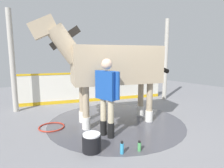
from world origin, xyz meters
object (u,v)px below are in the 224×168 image
object	(u,v)px
horse	(112,65)
bottle_spray	(139,146)
handler	(107,93)
wash_bucket	(92,143)
bottle_shampoo	(122,148)
hose_coil	(52,127)

from	to	relation	value
horse	bottle_spray	distance (m)	2.13
handler	wash_bucket	xyz separation A→B (m)	(-0.35, 0.61, -0.81)
wash_bucket	bottle_shampoo	xyz separation A→B (m)	(-0.41, -0.38, -0.06)
bottle_shampoo	hose_coil	xyz separation A→B (m)	(1.99, 0.57, -0.09)
horse	wash_bucket	size ratio (longest dim) A/B	9.87
bottle_shampoo	bottle_spray	xyz separation A→B (m)	(-0.12, -0.32, -0.02)
handler	horse	bearing A→B (deg)	35.43
bottle_shampoo	wash_bucket	bearing A→B (deg)	42.74
wash_bucket	bottle_spray	xyz separation A→B (m)	(-0.53, -0.70, -0.08)
hose_coil	horse	bearing A→B (deg)	-112.77
horse	wash_bucket	bearing A→B (deg)	58.48
bottle_spray	horse	bearing A→B (deg)	-18.77
bottle_spray	hose_coil	world-z (taller)	bottle_spray
handler	wash_bucket	world-z (taller)	handler
wash_bucket	bottle_shampoo	bearing A→B (deg)	-137.26
wash_bucket	horse	bearing A→B (deg)	-51.11
horse	wash_bucket	distance (m)	2.06
hose_coil	wash_bucket	bearing A→B (deg)	-173.31
horse	handler	bearing A→B (deg)	65.59
bottle_spray	bottle_shampoo	bearing A→B (deg)	69.45
bottle_shampoo	bottle_spray	world-z (taller)	bottle_shampoo
bottle_spray	handler	bearing A→B (deg)	5.98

